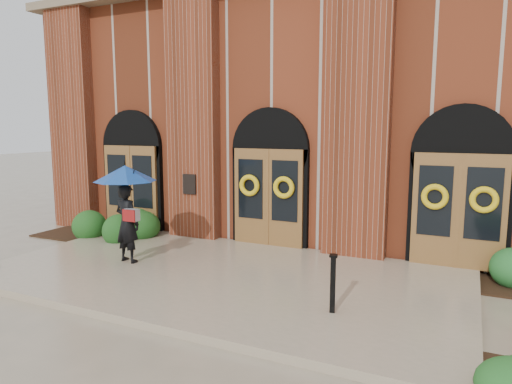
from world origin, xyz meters
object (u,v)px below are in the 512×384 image
Objects in this scene: metal_post at (333,282)px; hedge_wall_right at (506,269)px; man_with_umbrella at (126,195)px; hedge_wall_left at (92,223)px.

metal_post reaches higher than hedge_wall_right.
metal_post is at bearing 177.71° from man_with_umbrella.
hedge_wall_left reaches higher than hedge_wall_right.
man_with_umbrella is 0.74× the size of hedge_wall_right.
man_with_umbrella is 0.68× the size of hedge_wall_left.
hedge_wall_right is (7.72, 2.25, -1.31)m from man_with_umbrella.
hedge_wall_left is (-7.95, 2.64, -0.26)m from metal_post.
man_with_umbrella reaches higher than metal_post.
man_with_umbrella is 5.18m from metal_post.
man_with_umbrella reaches higher than hedge_wall_right.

